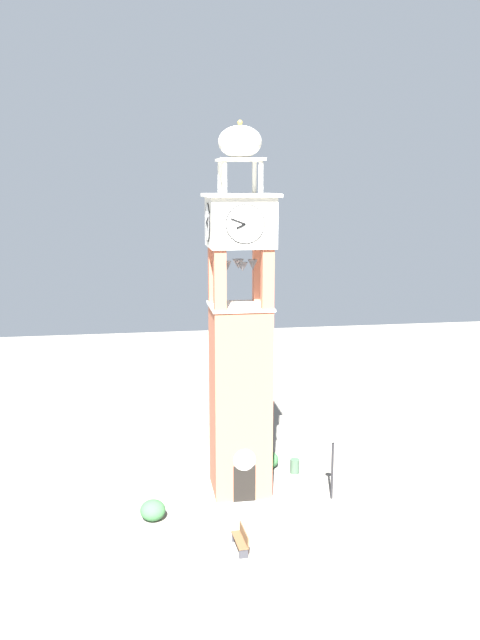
% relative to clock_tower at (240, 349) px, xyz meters
% --- Properties ---
extents(ground, '(80.00, 80.00, 0.00)m').
position_rel_clock_tower_xyz_m(ground, '(-0.00, 0.00, -7.79)').
color(ground, gray).
extents(clock_tower, '(3.42, 3.42, 18.74)m').
position_rel_clock_tower_xyz_m(clock_tower, '(0.00, 0.00, 0.00)').
color(clock_tower, '#AD5B42').
rests_on(clock_tower, ground).
extents(park_bench, '(0.55, 1.63, 0.95)m').
position_rel_clock_tower_xyz_m(park_bench, '(-0.75, -5.19, -7.31)').
color(park_bench, brown).
rests_on(park_bench, ground).
extents(lamp_post, '(0.36, 0.36, 3.40)m').
position_rel_clock_tower_xyz_m(lamp_post, '(4.58, -1.08, -5.40)').
color(lamp_post, black).
rests_on(lamp_post, ground).
extents(trash_bin, '(0.52, 0.52, 0.80)m').
position_rel_clock_tower_xyz_m(trash_bin, '(3.44, 2.24, -7.39)').
color(trash_bin, '#38513D').
rests_on(trash_bin, ground).
extents(shrub_near_entry, '(0.92, 0.92, 0.97)m').
position_rel_clock_tower_xyz_m(shrub_near_entry, '(2.22, 3.11, -7.30)').
color(shrub_near_entry, '#336638').
rests_on(shrub_near_entry, ground).
extents(shrub_left_of_tower, '(1.21, 1.21, 0.99)m').
position_rel_clock_tower_xyz_m(shrub_left_of_tower, '(-4.53, -1.92, -7.30)').
color(shrub_left_of_tower, '#336638').
rests_on(shrub_left_of_tower, ground).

